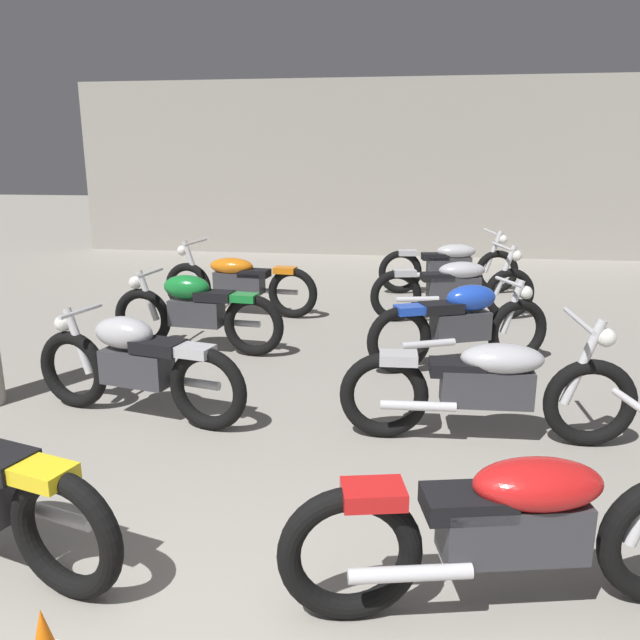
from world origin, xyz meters
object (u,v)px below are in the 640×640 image
at_px(motorcycle_left_row_3, 238,281).
at_px(motorcycle_right_row_1, 488,384).
at_px(motorcycle_right_row_0, 516,524).
at_px(motorcycle_right_row_4, 450,264).
at_px(motorcycle_left_row_2, 196,311).
at_px(motorcycle_left_row_1, 136,364).
at_px(motorcycle_right_row_2, 461,323).
at_px(motorcycle_right_row_3, 455,286).

height_order(motorcycle_left_row_3, motorcycle_right_row_1, same).
relative_size(motorcycle_right_row_0, motorcycle_right_row_1, 0.99).
height_order(motorcycle_right_row_1, motorcycle_right_row_4, same).
relative_size(motorcycle_left_row_2, motorcycle_right_row_0, 0.92).
xyz_separation_m(motorcycle_left_row_2, motorcycle_right_row_0, (2.81, -3.69, -0.01)).
height_order(motorcycle_left_row_2, motorcycle_left_row_3, motorcycle_left_row_3).
xyz_separation_m(motorcycle_left_row_1, motorcycle_right_row_1, (2.76, -0.04, -0.01)).
relative_size(motorcycle_left_row_3, motorcycle_right_row_1, 1.00).
xyz_separation_m(motorcycle_left_row_1, motorcycle_left_row_3, (-0.12, 3.48, -0.01)).
relative_size(motorcycle_right_row_1, motorcycle_right_row_4, 1.01).
distance_m(motorcycle_right_row_2, motorcycle_right_row_4, 3.58).
bearing_deg(motorcycle_right_row_3, motorcycle_right_row_2, -91.34).
relative_size(motorcycle_left_row_2, motorcycle_right_row_1, 0.91).
xyz_separation_m(motorcycle_right_row_2, motorcycle_right_row_4, (0.07, 3.58, -0.01)).
bearing_deg(motorcycle_right_row_4, motorcycle_left_row_2, -129.83).
xyz_separation_m(motorcycle_right_row_1, motorcycle_right_row_2, (-0.08, 1.72, 0.01)).
bearing_deg(motorcycle_left_row_3, motorcycle_right_row_0, -62.46).
bearing_deg(motorcycle_right_row_1, motorcycle_right_row_4, 90.05).
relative_size(motorcycle_right_row_2, motorcycle_right_row_3, 0.87).
bearing_deg(motorcycle_left_row_1, motorcycle_right_row_4, 62.30).
relative_size(motorcycle_left_row_1, motorcycle_right_row_1, 0.90).
distance_m(motorcycle_right_row_0, motorcycle_right_row_2, 3.56).
xyz_separation_m(motorcycle_left_row_1, motorcycle_right_row_3, (2.73, 3.59, -0.01)).
bearing_deg(motorcycle_right_row_0, motorcycle_right_row_4, 89.42).
distance_m(motorcycle_right_row_0, motorcycle_right_row_1, 1.85).
xyz_separation_m(motorcycle_left_row_2, motorcycle_right_row_2, (2.81, -0.13, 0.00)).
bearing_deg(motorcycle_left_row_3, motorcycle_right_row_4, 31.67).
height_order(motorcycle_right_row_1, motorcycle_right_row_3, same).
bearing_deg(motorcycle_right_row_0, motorcycle_right_row_2, 89.98).
height_order(motorcycle_left_row_1, motorcycle_left_row_3, motorcycle_left_row_3).
bearing_deg(motorcycle_left_row_1, motorcycle_right_row_3, 52.71).
xyz_separation_m(motorcycle_right_row_0, motorcycle_right_row_1, (0.08, 1.85, 0.00)).
distance_m(motorcycle_left_row_1, motorcycle_right_row_0, 3.28).
relative_size(motorcycle_left_row_1, motorcycle_right_row_0, 0.91).
bearing_deg(motorcycle_right_row_2, motorcycle_left_row_1, -148.11).
bearing_deg(motorcycle_left_row_1, motorcycle_left_row_2, 93.92).
height_order(motorcycle_left_row_2, motorcycle_right_row_0, motorcycle_right_row_0).
bearing_deg(motorcycle_right_row_2, motorcycle_right_row_3, 88.66).
height_order(motorcycle_left_row_1, motorcycle_right_row_2, same).
relative_size(motorcycle_right_row_0, motorcycle_right_row_4, 0.99).
relative_size(motorcycle_left_row_1, motorcycle_right_row_2, 1.05).
bearing_deg(motorcycle_left_row_2, motorcycle_right_row_3, 32.07).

